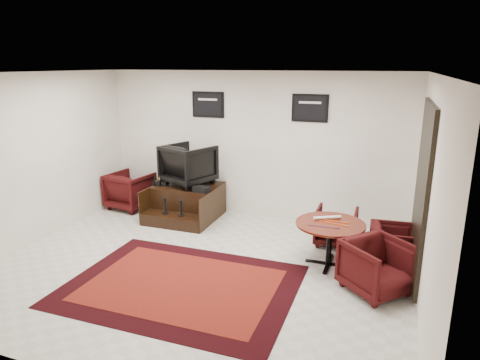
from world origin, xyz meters
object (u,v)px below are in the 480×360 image
shine_podium (187,203)px  table_chair_back (336,225)px  table_chair_window (393,244)px  armchair_side (130,189)px  meeting_table (330,228)px  table_chair_corner (378,265)px  shine_chair (188,162)px

shine_podium → table_chair_back: (2.93, -0.32, 0.04)m
shine_podium → table_chair_window: bearing=-12.1°
shine_podium → armchair_side: bearing=175.5°
meeting_table → table_chair_back: 0.86m
table_chair_corner → shine_podium: bearing=107.2°
shine_chair → table_chair_corner: 4.16m
armchair_side → table_chair_corner: (5.00, -1.84, -0.02)m
table_chair_back → table_chair_corner: table_chair_corner is taller
shine_podium → shine_chair: size_ratio=1.46×
meeting_table → table_chair_back: (-0.01, 0.83, -0.25)m
table_chair_back → meeting_table: bearing=90.0°
meeting_table → shine_chair: bearing=156.3°
shine_chair → shine_podium: bearing=111.5°
table_chair_corner → meeting_table: bearing=93.2°
shine_podium → table_chair_corner: size_ratio=1.63×
shine_chair → table_chair_back: bearing=-167.5°
armchair_side → meeting_table: 4.48m
table_chair_window → meeting_table: bearing=105.6°
meeting_table → table_chair_window: (0.90, 0.33, -0.25)m
armchair_side → table_chair_corner: 5.33m
shine_podium → meeting_table: (2.94, -1.15, 0.29)m
shine_podium → table_chair_back: 2.95m
shine_chair → armchair_side: 1.51m
meeting_table → table_chair_back: bearing=90.5°
shine_podium → table_chair_back: table_chair_back is taller
table_chair_window → table_chair_back: bearing=56.6°
table_chair_back → table_chair_window: size_ratio=1.01×
table_chair_window → table_chair_corner: table_chair_corner is taller
table_chair_window → table_chair_corner: (-0.19, -0.91, 0.06)m
meeting_table → table_chair_corner: 0.94m
shine_chair → meeting_table: bearing=177.8°
meeting_table → table_chair_corner: (0.71, -0.58, -0.19)m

